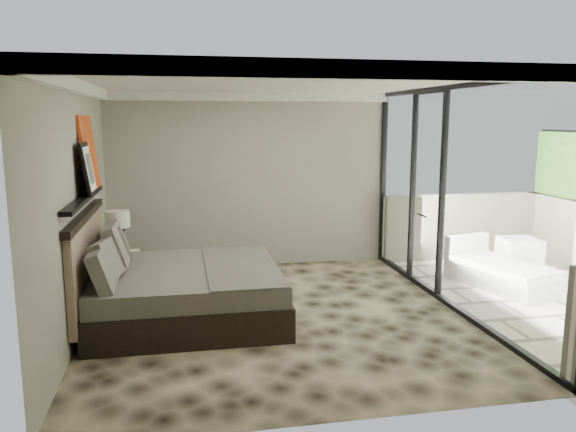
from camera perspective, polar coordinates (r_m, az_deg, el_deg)
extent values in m
plane|color=black|center=(6.97, -1.10, -10.14)|extent=(5.00, 5.00, 0.00)
cube|color=silver|center=(6.57, -1.18, 13.40)|extent=(4.50, 5.00, 0.02)
cube|color=gray|center=(9.07, -3.85, 3.59)|extent=(4.50, 0.02, 2.80)
cube|color=gray|center=(6.63, -20.60, 0.69)|extent=(0.02, 5.00, 2.80)
cube|color=white|center=(7.35, 16.42, 1.76)|extent=(0.08, 5.00, 2.80)
cube|color=silver|center=(8.45, 25.10, -7.92)|extent=(3.00, 5.00, 0.12)
cube|color=black|center=(6.70, -20.00, 1.69)|extent=(0.12, 2.20, 0.05)
cube|color=black|center=(6.98, -10.07, -8.62)|extent=(2.22, 2.11, 0.38)
cube|color=#564F48|center=(6.89, -10.15, -6.20)|extent=(2.16, 2.05, 0.23)
cube|color=#48463E|center=(6.89, -4.89, -5.03)|extent=(0.84, 2.09, 0.03)
cube|color=#8E735A|center=(6.91, -19.71, -4.50)|extent=(0.08, 2.21, 1.06)
cube|color=black|center=(8.31, -16.57, -5.49)|extent=(0.51, 0.51, 0.49)
cone|color=black|center=(8.23, -16.76, -3.07)|extent=(0.19, 0.19, 0.17)
cone|color=black|center=(8.19, -16.82, -1.91)|extent=(0.19, 0.19, 0.17)
cylinder|color=silver|center=(8.15, -16.90, -0.28)|extent=(0.33, 0.33, 0.23)
cube|color=red|center=(7.29, -19.57, 6.07)|extent=(0.13, 0.90, 0.90)
cube|color=black|center=(6.78, -19.67, 4.56)|extent=(0.11, 0.50, 0.60)
cube|color=silver|center=(9.50, 22.41, -3.75)|extent=(0.60, 0.60, 0.55)
cube|color=silver|center=(8.67, 20.97, -5.84)|extent=(1.17, 1.74, 0.28)
cube|color=silver|center=(8.62, 21.04, -4.69)|extent=(1.11, 1.63, 0.08)
cube|color=silver|center=(9.10, 17.68, -2.89)|extent=(0.80, 0.32, 0.35)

